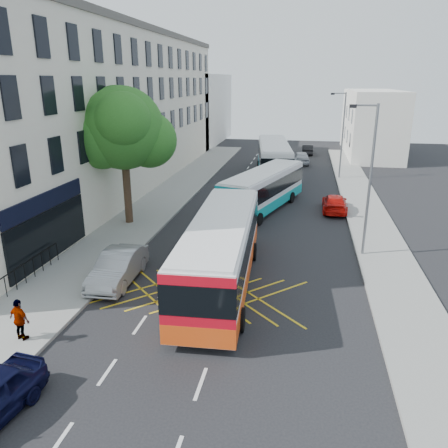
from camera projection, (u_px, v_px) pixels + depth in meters
The scene contains 19 objects.
ground at pixel (201, 384), 13.98m from camera, with size 120.00×120.00×0.00m, color black.
pavement_left at pixel (130, 223), 29.43m from camera, with size 5.00×70.00×0.15m, color gray.
pavement_right at pixel (377, 238), 26.66m from camera, with size 3.00×70.00×0.15m, color gray.
terrace_main at pixel (106, 110), 37.13m from camera, with size 8.30×45.00×13.50m.
terrace_far at pixel (194, 109), 66.15m from camera, with size 8.00×20.00×10.00m, color silver.
building_right at pixel (371, 123), 55.62m from camera, with size 6.00×18.00×8.00m, color silver.
street_tree at pixel (123, 129), 27.44m from camera, with size 6.30×5.70×8.80m.
lamp_near at pixel (369, 174), 22.66m from camera, with size 1.45×0.15×8.00m.
lamp_far at pixel (342, 131), 41.32m from camera, with size 1.45×0.15×8.00m.
railings at pixel (25, 272), 20.38m from camera, with size 0.08×5.60×1.14m, color black, non-canonical shape.
bus_near at pixel (221, 251), 20.22m from camera, with size 3.32×11.75×3.27m.
bus_mid at pixel (264, 189), 32.15m from camera, with size 5.50×10.79×2.96m.
bus_far at pixel (274, 159), 43.14m from camera, with size 4.33×12.51×3.45m.
parked_car_silver at pixel (118, 267), 20.84m from camera, with size 1.59×4.56×1.50m, color #96999D.
red_hatchback at pixel (335, 203), 32.08m from camera, with size 1.75×4.31×1.25m, color red.
distant_car_grey at pixel (272, 157), 50.48m from camera, with size 2.32×5.04×1.40m, color #38393F.
distant_car_silver at pixel (301, 157), 50.20m from camera, with size 1.72×4.28×1.46m, color #B7B8BF.
distant_car_dark at pixel (307, 149), 56.62m from camera, with size 1.32×3.79×1.25m, color black.
pedestrian_far at pixel (20, 320), 15.86m from camera, with size 0.95×0.40×1.62m, color gray.
Camera 1 is at (2.86, -11.33, 9.27)m, focal length 35.00 mm.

